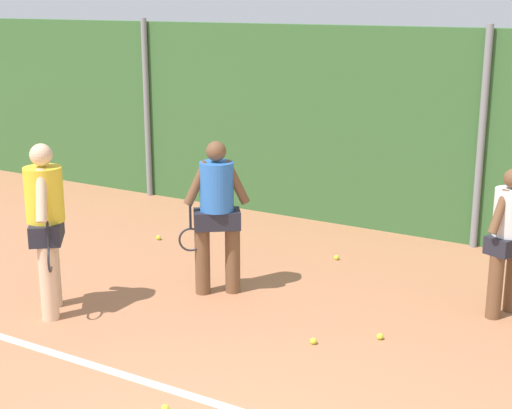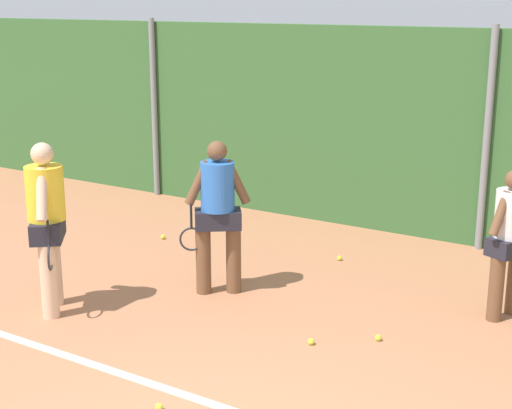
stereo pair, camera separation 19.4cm
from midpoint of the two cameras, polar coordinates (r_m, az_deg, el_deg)
The scene contains 12 objects.
ground_plane at distance 7.02m, azimuth 5.09°, elevation -13.33°, with size 30.20×30.20×0.00m, color #B2704C.
hedge_fence_backdrop at distance 10.82m, azimuth 16.21°, elevation 4.67°, with size 19.63×0.25×2.96m, color #386633.
fence_post_left at distance 13.22m, azimuth -8.58°, elevation 7.06°, with size 0.10×0.10×3.02m, color gray.
fence_post_center at distance 10.65m, azimuth 15.98°, elevation 4.69°, with size 0.10×0.10×3.02m, color gray.
player_foreground_near at distance 8.45m, azimuth -16.05°, elevation -1.13°, with size 0.64×0.65×1.88m.
player_midcourt at distance 8.71m, azimuth -3.60°, elevation -0.38°, with size 0.65×0.60×1.80m.
player_backcourt_far at distance 8.52m, azimuth 17.72°, elevation -2.12°, with size 0.44×0.64×1.63m.
tennis_ball_1 at distance 7.75m, azimuth 3.58°, elevation -10.15°, with size 0.07×0.07×0.07m, color #CCDB33.
tennis_ball_4 at distance 10.13m, azimuth 5.49°, elevation -3.96°, with size 0.07×0.07×0.07m, color #CCDB33.
tennis_ball_5 at distance 6.65m, azimuth -7.66°, elevation -14.85°, with size 0.07×0.07×0.07m, color #CCDB33.
tennis_ball_6 at distance 7.92m, azimuth 8.54°, elevation -9.73°, with size 0.07×0.07×0.07m, color #CCDB33.
tennis_ball_8 at distance 11.00m, azimuth -7.80°, elevation -2.47°, with size 0.07×0.07×0.07m, color #CCDB33.
Camera 1 is at (2.51, -3.67, 3.35)m, focal length 53.54 mm.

